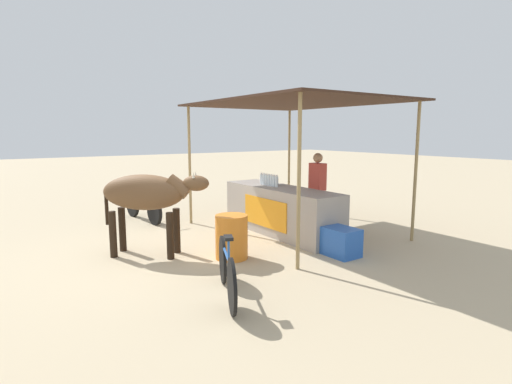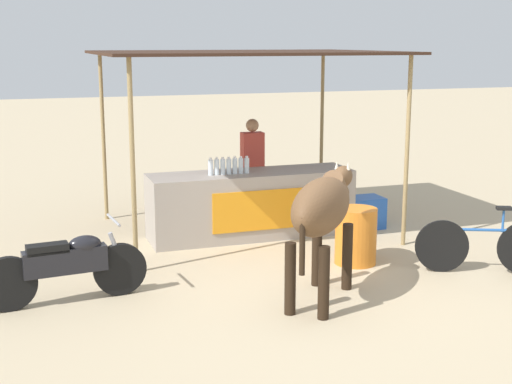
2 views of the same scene
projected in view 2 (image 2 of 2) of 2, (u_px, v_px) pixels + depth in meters
The scene contains 10 objects.
ground_plane at pixel (309, 282), 8.51m from camera, with size 60.00×60.00×0.00m, color tan.
stall_counter at pixel (251, 204), 10.45m from camera, with size 3.00×0.82×0.96m.
stall_awning at pixel (244, 59), 10.29m from camera, with size 4.20×3.20×2.68m.
water_bottle_row at pixel (229, 166), 10.17m from camera, with size 0.61×0.07×0.25m.
vendor_behind_counter at pixel (252, 170), 11.15m from camera, with size 0.34×0.22×1.65m.
cooler_box at pixel (363, 212), 10.97m from camera, with size 0.60×0.44×0.48m, color blue.
water_barrel at pixel (356, 236), 9.17m from camera, with size 0.54×0.54×0.73m, color orange.
cow at pixel (323, 209), 7.75m from camera, with size 1.45×1.63×1.44m.
motorcycle_parked at pixel (67, 265), 7.78m from camera, with size 1.80×0.55×0.90m.
bicycle_leaning at pixel (484, 246), 8.80m from camera, with size 1.54×0.70×0.85m.
Camera 2 is at (-3.22, -7.46, 2.83)m, focal length 50.00 mm.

